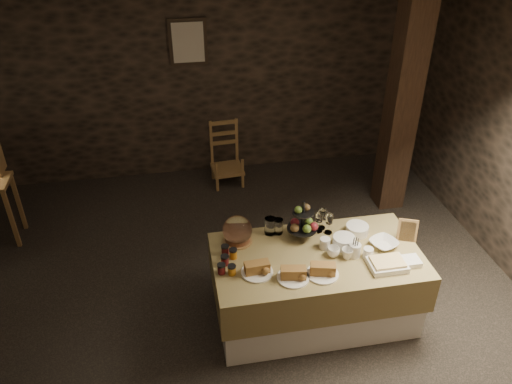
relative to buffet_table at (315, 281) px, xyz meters
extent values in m
cube|color=black|center=(-0.67, 0.38, -0.40)|extent=(5.50, 5.00, 0.01)
cube|color=black|center=(-0.67, 2.88, 0.90)|extent=(5.50, 0.02, 2.60)
cube|color=beige|center=(-0.67, 0.38, 2.20)|extent=(5.50, 5.00, 0.01)
cube|color=silver|center=(0.00, 0.00, -0.07)|extent=(1.70, 0.88, 0.66)
cube|color=olive|center=(0.00, 0.00, 0.12)|extent=(1.77, 0.94, 0.36)
cube|color=olive|center=(-2.86, 1.55, -0.05)|extent=(0.04, 0.04, 0.70)
cube|color=olive|center=(-2.86, 1.88, -0.05)|extent=(0.04, 0.04, 0.70)
cube|color=olive|center=(-0.46, 2.45, -0.20)|extent=(0.41, 0.40, 0.05)
cube|color=olive|center=(-0.46, 2.61, 0.24)|extent=(0.37, 0.06, 0.37)
cube|color=black|center=(1.41, 1.65, 0.90)|extent=(0.30, 0.30, 2.60)
cube|color=#2F2319|center=(-0.82, 2.85, 1.35)|extent=(0.45, 0.03, 0.55)
cube|color=beige|center=(-0.82, 2.83, 1.35)|extent=(0.37, 0.01, 0.47)
cylinder|color=white|center=(0.25, 0.07, 0.35)|extent=(0.19, 0.19, 0.10)
cylinder|color=white|center=(0.43, 0.23, 0.34)|extent=(0.20, 0.20, 0.08)
cylinder|color=white|center=(0.30, -0.07, 0.36)|extent=(0.10, 0.10, 0.12)
imported|color=white|center=(0.12, -0.04, 0.34)|extent=(0.13, 0.13, 0.09)
imported|color=white|center=(0.23, -0.08, 0.34)|extent=(0.10, 0.10, 0.09)
cylinder|color=white|center=(0.09, 0.08, 0.34)|extent=(0.09, 0.09, 0.09)
cylinder|color=white|center=(0.40, -0.10, 0.34)|extent=(0.08, 0.08, 0.09)
imported|color=white|center=(0.59, 0.01, 0.32)|extent=(0.30, 0.30, 0.05)
cylinder|color=olive|center=(-0.64, 0.31, 0.30)|extent=(0.26, 0.26, 0.01)
cylinder|color=#572E1C|center=(-0.64, 0.31, 0.34)|extent=(0.22, 0.22, 0.07)
sphere|color=white|center=(-0.64, 0.31, 0.42)|extent=(0.26, 0.26, 0.26)
cylinder|color=black|center=(-0.07, 0.26, 0.49)|extent=(0.03, 0.03, 0.38)
cylinder|color=black|center=(-0.07, 0.26, 0.40)|extent=(0.27, 0.27, 0.01)
cylinder|color=black|center=(-0.07, 0.26, 0.57)|extent=(0.19, 0.19, 0.01)
sphere|color=#5A7F2C|center=(0.00, 0.29, 0.43)|extent=(0.08, 0.08, 0.08)
sphere|color=maroon|center=(-0.13, 0.31, 0.43)|extent=(0.08, 0.08, 0.08)
sphere|color=#5A7F2C|center=(-0.05, 0.19, 0.43)|extent=(0.08, 0.08, 0.08)
sphere|color=brown|center=(-0.15, 0.23, 0.43)|extent=(0.08, 0.08, 0.08)
sphere|color=maroon|center=(0.02, 0.22, 0.43)|extent=(0.08, 0.08, 0.08)
cylinder|color=white|center=(-0.54, -0.13, 0.30)|extent=(0.26, 0.26, 0.01)
cube|color=brown|center=(-0.54, -0.13, 0.36)|extent=(0.21, 0.10, 0.09)
cylinder|color=white|center=(-0.27, -0.25, 0.30)|extent=(0.26, 0.26, 0.01)
cube|color=brown|center=(-0.27, -0.25, 0.36)|extent=(0.21, 0.12, 0.09)
cylinder|color=white|center=(-0.03, -0.24, 0.30)|extent=(0.26, 0.26, 0.01)
cube|color=brown|center=(-0.03, -0.24, 0.36)|extent=(0.22, 0.13, 0.09)
cylinder|color=maroon|center=(-0.78, 0.02, 0.33)|extent=(0.06, 0.06, 0.07)
cylinder|color=#BB7218|center=(-0.74, -0.11, 0.33)|extent=(0.06, 0.06, 0.07)
cylinder|color=maroon|center=(-0.82, -0.08, 0.33)|extent=(0.06, 0.06, 0.07)
cylinder|color=#BB7218|center=(-0.70, 0.09, 0.33)|extent=(0.06, 0.06, 0.07)
cylinder|color=maroon|center=(-0.76, 0.15, 0.33)|extent=(0.06, 0.06, 0.07)
cube|color=white|center=(0.51, -0.25, 0.32)|extent=(0.30, 0.22, 0.05)
cube|color=#FBD488|center=(0.51, -0.25, 0.36)|extent=(0.26, 0.18, 0.02)
cube|color=white|center=(0.73, -0.24, 0.32)|extent=(0.14, 0.14, 0.04)
cube|color=olive|center=(0.82, 0.06, 0.39)|extent=(0.18, 0.13, 0.22)
cylinder|color=white|center=(-0.33, 0.37, 0.38)|extent=(0.10, 0.10, 0.16)
cylinder|color=white|center=(-0.26, 0.36, 0.37)|extent=(0.09, 0.09, 0.14)
camera|label=1|loc=(-1.10, -3.13, 2.99)|focal=35.00mm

